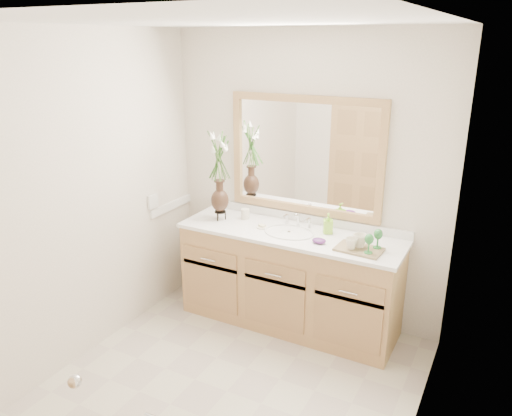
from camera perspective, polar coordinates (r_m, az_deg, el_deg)
The scene contains 22 objects.
floor at distance 3.67m, azimuth -3.34°, elevation -20.17°, with size 2.60×2.60×0.00m, color #BCAEA1.
ceiling at distance 2.86m, azimuth -4.31°, elevation 20.57°, with size 2.40×2.60×0.02m, color white.
wall_back at distance 4.17m, azimuth 5.64°, elevation 3.28°, with size 2.40×0.02×2.40m, color white.
wall_front at distance 2.19m, azimuth -22.39°, elevation -13.22°, with size 2.40×0.02×2.40m, color white.
wall_left at distance 3.81m, azimuth -19.35°, elevation 0.76°, with size 0.02×2.60×2.40m, color white.
wall_right at distance 2.68m, azimuth 18.79°, elevation -6.69°, with size 0.02×2.60×2.40m, color white.
vanity at distance 4.21m, azimuth 3.79°, elevation -8.18°, with size 1.80×0.55×0.80m.
counter at distance 4.04m, azimuth 3.91°, elevation -2.93°, with size 1.84×0.57×0.03m, color white.
sink at distance 4.04m, azimuth 3.80°, elevation -3.53°, with size 0.38×0.34×0.23m.
mirror at distance 4.10m, azimuth 5.62°, elevation 5.97°, with size 1.32×0.04×0.97m.
switch_plate at distance 4.39m, azimuth -11.69°, elevation 0.75°, with size 0.02×0.12×0.12m, color white.
door at distance 2.51m, azimuth -26.13°, elevation -14.77°, with size 0.80×0.03×2.00m, color tan.
flower_vase at distance 4.17m, azimuth -4.25°, elevation 5.06°, with size 0.18×0.18×0.73m.
tumbler at distance 4.30m, azimuth -1.23°, elevation -0.69°, with size 0.07×0.07×0.09m, color #EDE7CD.
soap_dish at distance 4.11m, azimuth 0.69°, elevation -2.16°, with size 0.09×0.09×0.03m.
soap_bottle at distance 4.02m, azimuth 8.23°, elevation -1.86°, with size 0.07×0.07×0.15m, color #92DF34.
purple_dish at distance 3.84m, azimuth 7.22°, elevation -3.73°, with size 0.11×0.09×0.04m, color #542268.
tray at distance 3.76m, azimuth 11.69°, elevation -4.64°, with size 0.33×0.22×0.02m, color brown.
mug_left at distance 3.72m, azimuth 10.85°, elevation -3.96°, with size 0.09×0.08×0.09m, color #EDE7CD.
mug_right at distance 3.76m, azimuth 11.78°, elevation -3.63°, with size 0.11×0.10×0.11m, color #EDE7CD.
goblet_front at distance 3.66m, azimuth 12.81°, elevation -3.60°, with size 0.07×0.07×0.15m.
goblet_back at distance 3.76m, azimuth 13.79°, elevation -3.04°, with size 0.07×0.07×0.15m.
Camera 1 is at (1.52, -2.42, 2.31)m, focal length 35.00 mm.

